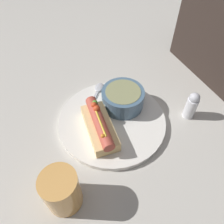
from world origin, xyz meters
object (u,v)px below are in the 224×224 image
Objects in this scene: drinking_glass at (62,191)px; salt_shaker at (191,105)px; spoon at (97,92)px; soup_bowl at (123,97)px; hot_dog at (99,125)px.

salt_shaker is (-0.08, 0.38, -0.01)m from drinking_glass.
spoon is 1.42× the size of salt_shaker.
spoon is at bearing -147.95° from soup_bowl.
soup_bowl is 1.37× the size of salt_shaker.
spoon is at bearing -131.37° from salt_shaker.
drinking_glass reaches higher than soup_bowl.
drinking_glass is 0.39m from salt_shaker.
hot_dog is 0.25m from salt_shaker.
drinking_glass reaches higher than hot_dog.
salt_shaker is at bearing 56.44° from soup_bowl.
salt_shaker reaches higher than spoon.
spoon is at bearing 145.15° from drinking_glass.
hot_dog is at bearing 133.53° from drinking_glass.
soup_bowl is 0.09m from spoon.
salt_shaker is at bearing 85.32° from hot_dog.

